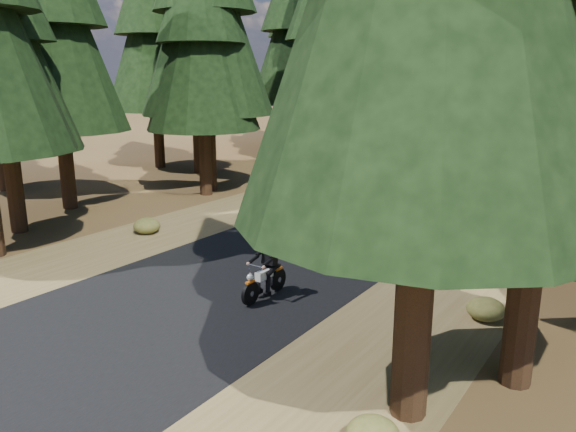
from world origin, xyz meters
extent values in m
plane|color=#4D351B|center=(0.00, 0.00, 0.00)|extent=(120.00, 120.00, 0.00)
cube|color=black|center=(0.00, 5.00, 0.01)|extent=(6.00, 100.00, 0.01)
cube|color=brown|center=(-4.60, 5.00, 0.00)|extent=(3.20, 100.00, 0.01)
cube|color=brown|center=(4.60, 5.00, 0.00)|extent=(3.20, 100.00, 0.01)
cylinder|color=black|center=(5.66, -3.70, 2.92)|extent=(0.53, 0.53, 5.85)
cylinder|color=black|center=(-8.34, -1.35, 2.57)|extent=(0.51, 0.51, 5.15)
cylinder|color=black|center=(6.77, -1.94, 2.55)|extent=(0.50, 0.50, 5.11)
cone|color=black|center=(6.77, -1.94, 5.75)|extent=(4.34, 4.34, 6.38)
cylinder|color=black|center=(-9.82, 1.53, 2.87)|extent=(0.53, 0.53, 5.73)
cone|color=black|center=(-9.82, 1.53, 6.45)|extent=(4.87, 4.87, 7.17)
cylinder|color=black|center=(-7.26, 6.17, 2.67)|extent=(0.51, 0.51, 5.34)
cone|color=black|center=(-7.26, 6.17, 6.01)|extent=(4.54, 4.54, 6.68)
cylinder|color=black|center=(6.06, 4.48, 2.26)|extent=(0.48, 0.48, 4.52)
cone|color=black|center=(6.06, 4.48, 5.08)|extent=(3.84, 3.84, 5.65)
cylinder|color=black|center=(-7.70, 6.96, 3.21)|extent=(0.56, 0.56, 6.43)
cone|color=black|center=(-7.70, 6.96, 7.23)|extent=(5.46, 5.46, 8.03)
cylinder|color=black|center=(-11.13, 9.93, 2.78)|extent=(0.52, 0.52, 5.56)
cone|color=black|center=(-11.13, 9.93, 6.26)|extent=(4.73, 4.73, 6.95)
cylinder|color=black|center=(-6.35, 13.89, 2.86)|extent=(0.53, 0.53, 5.72)
cone|color=black|center=(-6.35, 13.89, 6.43)|extent=(4.86, 4.86, 7.15)
cylinder|color=black|center=(-9.76, 16.85, 3.18)|extent=(0.55, 0.55, 6.37)
cone|color=black|center=(-9.76, 16.85, 7.16)|extent=(5.41, 5.41, 7.96)
cylinder|color=black|center=(-7.00, 20.76, 2.82)|extent=(0.53, 0.53, 5.64)
cone|color=black|center=(-7.00, 20.76, 6.34)|extent=(4.79, 4.79, 7.05)
cone|color=black|center=(-7.00, 20.76, 8.88)|extent=(3.67, 3.67, 5.08)
cylinder|color=black|center=(-10.86, 23.22, 2.72)|extent=(0.52, 0.52, 5.45)
cone|color=black|center=(-10.86, 23.22, 6.13)|extent=(4.63, 4.63, 6.81)
cone|color=black|center=(-10.86, 23.22, 8.58)|extent=(3.54, 3.54, 4.90)
cylinder|color=black|center=(-8.12, 27.46, 2.21)|extent=(0.48, 0.48, 4.42)
cone|color=black|center=(-8.12, 27.46, 4.97)|extent=(3.76, 3.76, 5.52)
cone|color=black|center=(-8.12, 27.46, 6.96)|extent=(2.87, 2.87, 3.98)
cone|color=black|center=(-8.12, 27.46, 8.95)|extent=(1.99, 1.99, 3.31)
cylinder|color=black|center=(-11.79, 32.77, 2.37)|extent=(0.49, 0.49, 4.75)
cone|color=black|center=(-11.79, 32.77, 5.34)|extent=(4.04, 4.04, 5.93)
cone|color=black|center=(-11.79, 32.77, 7.48)|extent=(3.09, 3.09, 4.27)
cone|color=black|center=(-11.79, 32.77, 9.61)|extent=(2.14, 2.14, 3.56)
cylinder|color=black|center=(-14.00, 10.00, 3.00)|extent=(0.54, 0.54, 6.00)
cone|color=black|center=(-14.00, 10.00, 6.75)|extent=(5.10, 5.10, 7.50)
cylinder|color=black|center=(-13.00, 22.00, 3.20)|extent=(0.56, 0.56, 6.40)
cone|color=black|center=(-13.00, 22.00, 7.20)|extent=(5.44, 5.44, 8.00)
cylinder|color=black|center=(-7.00, 37.00, 3.20)|extent=(0.56, 0.56, 6.40)
cone|color=black|center=(-7.00, 37.00, 7.20)|extent=(5.44, 5.44, 8.00)
cone|color=black|center=(-7.00, 37.00, 10.08)|extent=(4.16, 4.16, 5.76)
cylinder|color=black|center=(-10.00, 40.00, 3.40)|extent=(0.57, 0.57, 6.80)
cone|color=black|center=(-10.00, 40.00, 7.65)|extent=(5.78, 5.78, 8.50)
cone|color=black|center=(-10.00, 40.00, 10.71)|extent=(4.42, 4.42, 6.12)
cylinder|color=black|center=(-4.00, 43.00, 3.00)|extent=(0.54, 0.54, 6.00)
cone|color=black|center=(-4.00, 43.00, 6.75)|extent=(5.10, 5.10, 7.50)
cone|color=black|center=(-4.00, 43.00, 9.45)|extent=(3.90, 3.90, 5.40)
cylinder|color=black|center=(0.00, 46.00, 3.40)|extent=(0.57, 0.57, 6.80)
cone|color=black|center=(0.00, 46.00, 7.65)|extent=(5.78, 5.78, 8.50)
cone|color=black|center=(0.00, 46.00, 10.71)|extent=(4.42, 4.42, 6.12)
cylinder|color=black|center=(-13.00, 36.00, 2.80)|extent=(0.52, 0.52, 5.60)
cone|color=black|center=(-13.00, 36.00, 6.30)|extent=(4.76, 4.76, 7.00)
cone|color=black|center=(-13.00, 36.00, 8.82)|extent=(3.64, 3.64, 5.04)
ellipsoid|color=#474C1E|center=(-4.01, 13.83, 0.24)|extent=(0.78, 0.78, 0.47)
ellipsoid|color=#474C1E|center=(5.70, 0.24, 0.23)|extent=(0.77, 0.77, 0.46)
ellipsoid|color=#474C1E|center=(-5.69, 8.16, 0.30)|extent=(0.98, 0.98, 0.59)
ellipsoid|color=#474C1E|center=(-4.84, 0.77, 0.25)|extent=(0.82, 0.82, 0.49)
ellipsoid|color=#474C1E|center=(4.31, 10.93, 0.24)|extent=(0.79, 0.79, 0.47)
cube|color=black|center=(1.30, -1.35, 0.96)|extent=(0.32, 0.19, 0.46)
sphere|color=#AE2B06|center=(1.30, -1.35, 1.30)|extent=(0.26, 0.26, 0.25)
cube|color=black|center=(-2.19, 3.57, 1.03)|extent=(0.35, 0.23, 0.49)
sphere|color=black|center=(-2.19, 3.57, 1.38)|extent=(0.29, 0.29, 0.27)
camera|label=1|loc=(8.30, -10.74, 4.87)|focal=35.00mm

